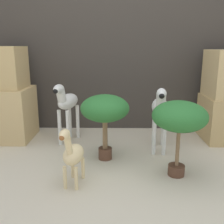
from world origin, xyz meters
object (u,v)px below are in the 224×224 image
at_px(zebra_right, 160,109).
at_px(potted_palm_back, 180,118).
at_px(giraffe_figurine, 73,154).
at_px(zebra_left, 67,103).
at_px(potted_palm_front, 105,110).

relative_size(zebra_right, potted_palm_back, 1.07).
bearing_deg(giraffe_figurine, zebra_left, 102.47).
bearing_deg(zebra_left, potted_palm_back, -36.13).
height_order(zebra_right, potted_palm_front, zebra_right).
bearing_deg(giraffe_figurine, potted_palm_front, 64.90).
distance_m(potted_palm_front, potted_palm_back, 0.70).
xyz_separation_m(zebra_right, potted_palm_front, (-0.55, -0.21, 0.04)).
xyz_separation_m(zebra_right, zebra_left, (-0.99, 0.24, 0.00)).
xyz_separation_m(zebra_right, potted_palm_back, (0.07, -0.53, 0.05)).
height_order(giraffe_figurine, potted_palm_back, potted_palm_back).
bearing_deg(potted_palm_back, zebra_right, 97.29).
distance_m(giraffe_figurine, potted_palm_back, 0.90).
bearing_deg(potted_palm_front, giraffe_figurine, -115.10).
relative_size(zebra_right, zebra_left, 1.00).
distance_m(giraffe_figurine, potted_palm_front, 0.59).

